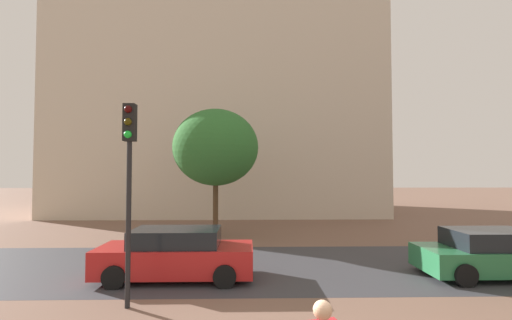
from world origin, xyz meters
name	(u,v)px	position (x,y,z in m)	size (l,w,h in m)	color
ground_plane	(250,248)	(0.00, 10.00, 0.00)	(120.00, 120.00, 0.00)	brown
street_asphalt_strip	(250,266)	(0.00, 7.10, 0.00)	(120.00, 6.11, 0.00)	#38383D
landmark_building	(223,82)	(-2.22, 24.75, 11.00)	(24.65, 12.59, 39.71)	beige
car_green	(491,254)	(7.41, 5.76, 0.68)	(4.27, 2.11, 1.42)	#287042
car_red	(176,254)	(-2.24, 5.76, 0.72)	(4.60, 2.02, 1.50)	red
traffic_light_pole	(129,165)	(-2.92, 3.49, 3.37)	(0.28, 0.34, 4.84)	black
tree_curb_far	(216,148)	(-1.71, 12.63, 4.46)	(4.29, 4.29, 6.41)	#4C3823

